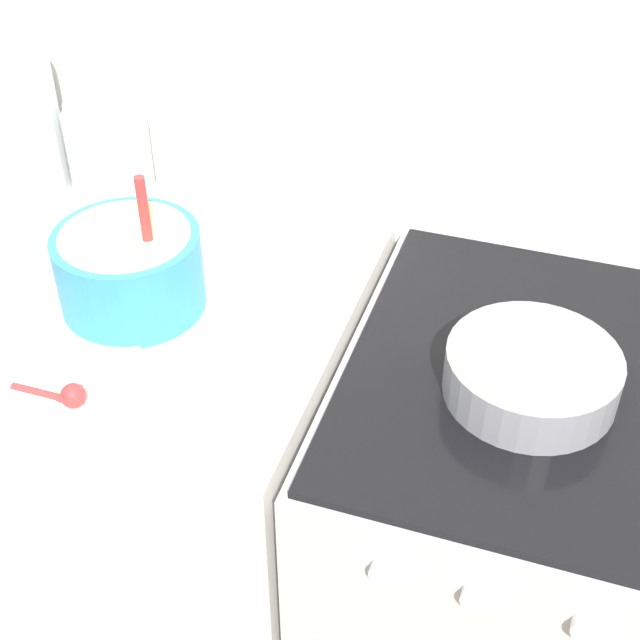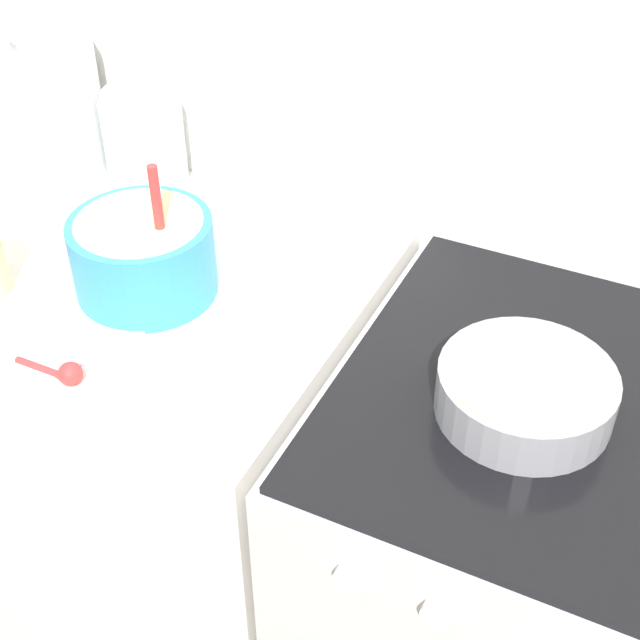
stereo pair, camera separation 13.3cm
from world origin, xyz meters
The scene contains 9 objects.
wall_back centered at (0.00, 0.70, 1.20)m, with size 4.62×0.05×2.40m.
countertop_cabinet centered at (-0.41, 0.34, 0.44)m, with size 0.81×0.67×0.88m.
stove centered at (0.35, 0.34, 0.44)m, with size 0.67×0.69×0.88m.
mixing_bowl centered at (-0.34, 0.30, 0.96)m, with size 0.23×0.23×0.24m.
baking_pan centered at (0.29, 0.30, 0.92)m, with size 0.25×0.25×0.07m.
storage_jar_left centered at (-0.70, 0.58, 1.00)m, with size 0.15×0.15×0.28m.
storage_jar_middle centered at (-0.52, 0.58, 0.97)m, with size 0.15×0.15×0.20m.
recipe_page centered at (-0.39, 0.19, 0.88)m, with size 0.29×0.34×0.01m.
measuring_spoon centered at (-0.32, 0.07, 0.90)m, with size 0.12×0.04×0.04m.
Camera 2 is at (0.43, -0.63, 1.76)m, focal length 50.00 mm.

